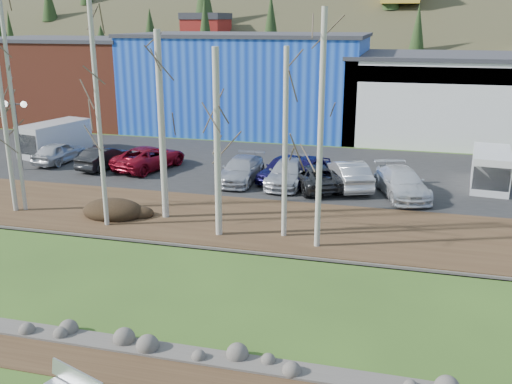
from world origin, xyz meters
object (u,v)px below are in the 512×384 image
(street_lamp, at_px, (16,116))
(car_9, at_px, (305,170))
(car_3, at_px, (241,170))
(car_2, at_px, (149,157))
(car_6, at_px, (314,176))
(car_0, at_px, (59,152))
(car_7, at_px, (402,183))
(car_1, at_px, (105,158))
(van_grey, at_px, (53,139))
(car_4, at_px, (284,168))
(van_white, at_px, (491,169))
(car_8, at_px, (288,173))
(car_5, at_px, (348,174))

(street_lamp, distance_m, car_9, 18.52)
(car_3, bearing_deg, car_9, 13.16)
(car_2, xyz_separation_m, car_6, (11.03, -1.69, -0.05))
(car_9, bearing_deg, street_lamp, -158.17)
(car_0, relative_size, car_7, 0.82)
(car_1, relative_size, car_7, 0.82)
(car_2, xyz_separation_m, car_3, (6.61, -1.44, -0.03))
(car_2, xyz_separation_m, van_grey, (-8.48, 2.13, 0.39))
(car_0, distance_m, car_2, 6.59)
(car_1, distance_m, car_4, 11.92)
(car_6, bearing_deg, van_white, 168.34)
(car_1, xyz_separation_m, car_9, (13.24, -0.04, 0.06))
(car_7, distance_m, van_white, 5.79)
(car_7, relative_size, van_grey, 0.94)
(car_8, bearing_deg, car_9, 42.51)
(street_lamp, xyz_separation_m, car_2, (7.88, 2.35, -2.75))
(car_1, bearing_deg, car_4, -170.51)
(car_2, bearing_deg, street_lamp, 33.24)
(van_grey, bearing_deg, car_6, 2.38)
(street_lamp, height_order, car_3, street_lamp)
(car_2, relative_size, car_7, 1.03)
(street_lamp, bearing_deg, car_2, 12.61)
(car_0, height_order, car_1, car_0)
(car_0, bearing_deg, car_7, 179.65)
(car_8, bearing_deg, car_2, 172.30)
(car_3, height_order, car_6, car_3)
(car_0, relative_size, car_9, 0.95)
(car_3, height_order, van_grey, van_grey)
(street_lamp, relative_size, car_2, 0.83)
(car_4, height_order, van_white, van_white)
(car_3, distance_m, car_9, 3.84)
(street_lamp, bearing_deg, car_0, 56.43)
(car_5, distance_m, car_7, 3.16)
(car_6, relative_size, car_7, 0.95)
(car_3, distance_m, car_4, 2.56)
(car_0, distance_m, car_7, 22.61)
(street_lamp, relative_size, car_3, 0.90)
(car_2, distance_m, car_4, 9.06)
(car_1, xyz_separation_m, car_4, (11.92, -0.04, 0.06))
(car_5, relative_size, van_white, 0.97)
(van_white, xyz_separation_m, van_grey, (-29.33, 1.11, 0.08))
(car_4, height_order, car_9, same)
(car_3, height_order, car_4, car_4)
(car_9, height_order, van_grey, van_grey)
(car_6, height_order, car_7, car_7)
(car_9, bearing_deg, car_7, 2.19)
(car_6, relative_size, van_grey, 0.90)
(car_1, distance_m, car_7, 18.88)
(street_lamp, bearing_deg, car_6, -2.01)
(car_4, bearing_deg, van_white, 24.39)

